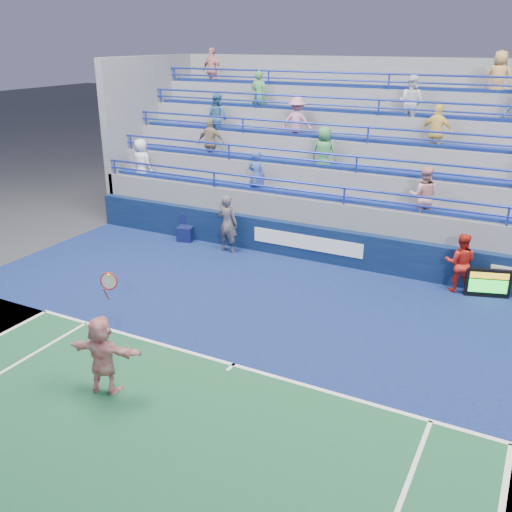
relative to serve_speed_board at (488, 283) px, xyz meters
The scene contains 8 objects.
ground 7.47m from the serve_speed_board, 125.23° to the right, with size 120.00×120.00×0.00m, color #333538.
sponsor_wall 4.32m from the serve_speed_board, behind, with size 18.00×0.32×1.10m.
bleacher_stand 6.11m from the serve_speed_board, 135.91° to the left, with size 18.00×5.60×6.13m.
serve_speed_board is the anchor object (origin of this frame).
judge_chair 9.67m from the serve_speed_board, behind, with size 0.62×0.62×0.90m.
tennis_player 10.08m from the serve_speed_board, 126.98° to the right, with size 1.56×0.77×2.59m.
line_judge 7.90m from the serve_speed_board, behind, with size 0.68×0.45×1.87m, color #141C39.
ball_girl 0.88m from the serve_speed_board, behind, with size 0.80×0.63×1.66m, color red.
Camera 1 is at (5.23, -9.01, 6.48)m, focal length 40.00 mm.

